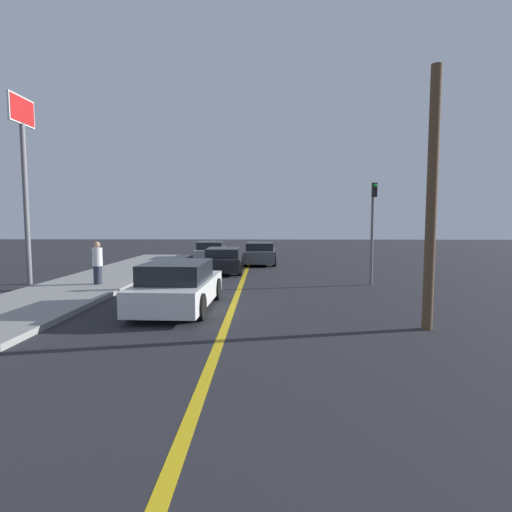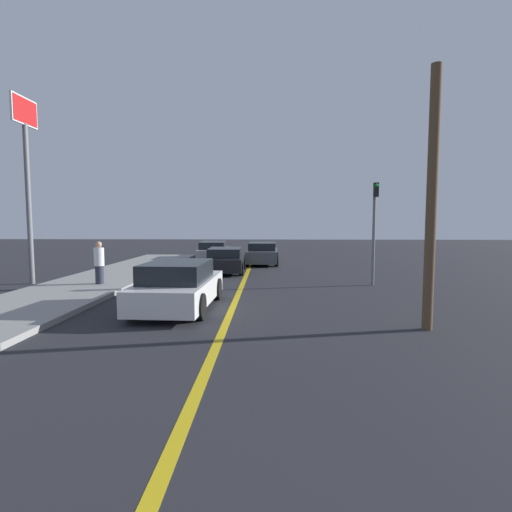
{
  "view_description": "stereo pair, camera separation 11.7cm",
  "coord_description": "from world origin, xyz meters",
  "views": [
    {
      "loc": [
        0.96,
        3.31,
        2.55
      ],
      "look_at": [
        0.71,
        14.42,
        1.59
      ],
      "focal_mm": 28.0,
      "sensor_mm": 36.0,
      "label": 1
    },
    {
      "loc": [
        1.07,
        3.31,
        2.55
      ],
      "look_at": [
        0.71,
        14.42,
        1.59
      ],
      "focal_mm": 28.0,
      "sensor_mm": 36.0,
      "label": 2
    }
  ],
  "objects": [
    {
      "name": "pedestrian_mid_group",
      "position": [
        -5.44,
        18.33,
        0.97
      ],
      "size": [
        0.37,
        0.37,
        1.64
      ],
      "color": "#282D3D",
      "rests_on": "sidewalk_left"
    },
    {
      "name": "roadside_sign",
      "position": [
        -8.63,
        19.21,
        5.29
      ],
      "size": [
        0.2,
        1.65,
        7.45
      ],
      "color": "slate",
      "rests_on": "ground_plane"
    },
    {
      "name": "sidewalk_left",
      "position": [
        -6.0,
        15.96,
        0.08
      ],
      "size": [
        3.57,
        31.93,
        0.16
      ],
      "color": "gray",
      "rests_on": "ground_plane"
    },
    {
      "name": "car_oncoming_far",
      "position": [
        -2.67,
        29.96,
        0.59
      ],
      "size": [
        2.15,
        4.64,
        1.21
      ],
      "rotation": [
        0.0,
        0.0,
        0.05
      ],
      "color": "#9E9EA3",
      "rests_on": "ground_plane"
    },
    {
      "name": "traffic_light",
      "position": [
        5.24,
        19.26,
        2.49
      ],
      "size": [
        0.18,
        0.4,
        4.06
      ],
      "color": "slate",
      "rests_on": "ground_plane"
    },
    {
      "name": "utility_pole",
      "position": [
        4.82,
        12.69,
        3.04
      ],
      "size": [
        0.24,
        0.24,
        6.08
      ],
      "color": "brown",
      "rests_on": "ground_plane"
    },
    {
      "name": "car_parked_left_lot",
      "position": [
        0.69,
        27.15,
        0.64
      ],
      "size": [
        1.95,
        4.12,
        1.3
      ],
      "rotation": [
        0.0,
        0.0,
        -0.02
      ],
      "color": "#4C5156",
      "rests_on": "ground_plane"
    },
    {
      "name": "road_center_line",
      "position": [
        0.0,
        18.0,
        0.0
      ],
      "size": [
        0.2,
        60.0,
        0.01
      ],
      "color": "gold",
      "rests_on": "ground_plane"
    },
    {
      "name": "car_far_distant",
      "position": [
        -1.11,
        23.21,
        0.6
      ],
      "size": [
        1.99,
        4.06,
        1.24
      ],
      "rotation": [
        0.0,
        0.0,
        0.03
      ],
      "color": "black",
      "rests_on": "ground_plane"
    },
    {
      "name": "car_ahead_center",
      "position": [
        -1.56,
        14.76,
        0.68
      ],
      "size": [
        2.13,
        4.47,
        1.39
      ],
      "rotation": [
        0.0,
        0.0,
        -0.03
      ],
      "color": "silver",
      "rests_on": "ground_plane"
    }
  ]
}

